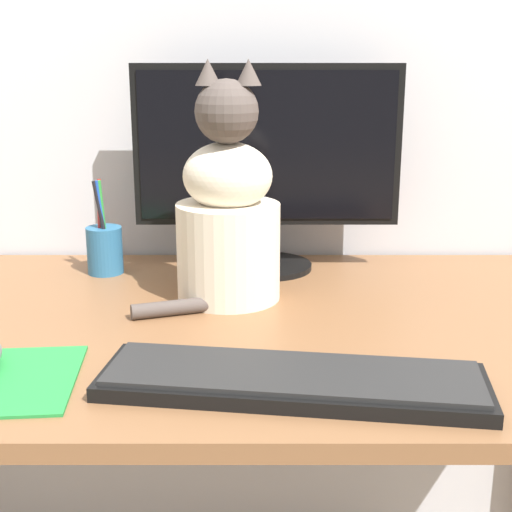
{
  "coord_description": "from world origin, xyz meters",
  "views": [
    {
      "loc": [
        0.05,
        -1.02,
        1.12
      ],
      "look_at": [
        0.05,
        -0.07,
        0.86
      ],
      "focal_mm": 50.0,
      "sensor_mm": 36.0,
      "label": 1
    }
  ],
  "objects_px": {
    "monitor": "(266,159)",
    "cat": "(229,214)",
    "keyboard": "(292,380)",
    "pen_cup": "(104,248)"
  },
  "relations": [
    {
      "from": "monitor",
      "to": "cat",
      "type": "height_order",
      "value": "cat"
    },
    {
      "from": "monitor",
      "to": "cat",
      "type": "xyz_separation_m",
      "value": [
        -0.06,
        -0.17,
        -0.06
      ]
    },
    {
      "from": "keyboard",
      "to": "pen_cup",
      "type": "height_order",
      "value": "pen_cup"
    },
    {
      "from": "keyboard",
      "to": "monitor",
      "type": "bearing_deg",
      "value": 100.49
    },
    {
      "from": "keyboard",
      "to": "cat",
      "type": "bearing_deg",
      "value": 112.15
    },
    {
      "from": "cat",
      "to": "pen_cup",
      "type": "height_order",
      "value": "cat"
    },
    {
      "from": "monitor",
      "to": "cat",
      "type": "distance_m",
      "value": 0.19
    },
    {
      "from": "cat",
      "to": "monitor",
      "type": "bearing_deg",
      "value": 71.44
    },
    {
      "from": "cat",
      "to": "pen_cup",
      "type": "relative_size",
      "value": 2.2
    },
    {
      "from": "monitor",
      "to": "keyboard",
      "type": "distance_m",
      "value": 0.54
    }
  ]
}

